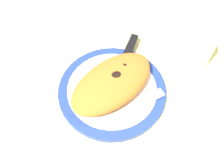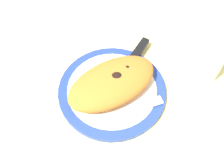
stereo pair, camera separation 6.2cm
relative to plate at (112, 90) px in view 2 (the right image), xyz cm
name	(u,v)px [view 2 (the right image)]	position (x,y,z in cm)	size (l,w,h in cm)	color
ground_plane	(112,95)	(0.00, 0.00, -2.30)	(150.00, 150.00, 3.00)	#E5D684
plate	(112,90)	(0.00, 0.00, 0.00)	(27.03, 27.03, 1.68)	#233D99
calzone	(111,84)	(-0.32, -0.36, 3.51)	(25.03, 16.77, 5.35)	orange
fork	(139,107)	(4.03, -7.23, 1.08)	(15.15, 2.31, 0.40)	silver
knife	(132,60)	(7.88, 6.01, 1.38)	(20.52, 16.56, 1.20)	silver
water_glass	(207,63)	(24.66, -3.10, 3.37)	(7.43, 7.43, 9.72)	silver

